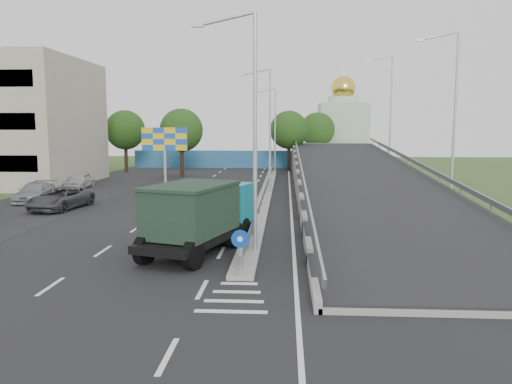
# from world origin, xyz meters

# --- Properties ---
(ground) EXTENTS (160.00, 160.00, 0.00)m
(ground) POSITION_xyz_m (0.00, 0.00, 0.00)
(ground) COLOR #2D4C1E
(ground) RESTS_ON ground
(road_surface) EXTENTS (26.00, 90.00, 0.04)m
(road_surface) POSITION_xyz_m (-3.00, 20.00, 0.00)
(road_surface) COLOR black
(road_surface) RESTS_ON ground
(parking_strip) EXTENTS (8.00, 90.00, 0.05)m
(parking_strip) POSITION_xyz_m (-16.00, 20.00, 0.00)
(parking_strip) COLOR black
(parking_strip) RESTS_ON ground
(median) EXTENTS (1.00, 44.00, 0.20)m
(median) POSITION_xyz_m (0.00, 24.00, 0.10)
(median) COLOR gray
(median) RESTS_ON ground
(overpass_ramp) EXTENTS (10.00, 50.00, 3.50)m
(overpass_ramp) POSITION_xyz_m (7.50, 24.00, 1.75)
(overpass_ramp) COLOR gray
(overpass_ramp) RESTS_ON ground
(median_guardrail) EXTENTS (0.09, 44.00, 0.71)m
(median_guardrail) POSITION_xyz_m (0.00, 24.00, 0.75)
(median_guardrail) COLOR gray
(median_guardrail) RESTS_ON median
(sign_bollard) EXTENTS (0.64, 0.23, 1.67)m
(sign_bollard) POSITION_xyz_m (0.00, 2.17, 1.03)
(sign_bollard) COLOR black
(sign_bollard) RESTS_ON median
(lamp_post_near) EXTENTS (2.74, 0.18, 10.08)m
(lamp_post_near) POSITION_xyz_m (0.11, 6.00, 5.81)
(lamp_post_near) COLOR #B2B5B7
(lamp_post_near) RESTS_ON median
(lamp_post_mid) EXTENTS (2.74, 0.18, 10.08)m
(lamp_post_mid) POSITION_xyz_m (0.11, 26.00, 5.81)
(lamp_post_mid) COLOR #B2B5B7
(lamp_post_mid) RESTS_ON median
(lamp_post_far) EXTENTS (2.74, 0.18, 10.08)m
(lamp_post_far) POSITION_xyz_m (0.11, 46.00, 5.81)
(lamp_post_far) COLOR #B2B5B7
(lamp_post_far) RESTS_ON median
(blue_wall) EXTENTS (30.00, 0.50, 2.40)m
(blue_wall) POSITION_xyz_m (-4.00, 52.00, 1.20)
(blue_wall) COLOR #246586
(blue_wall) RESTS_ON ground
(church) EXTENTS (7.00, 7.00, 13.80)m
(church) POSITION_xyz_m (10.00, 60.00, 5.31)
(church) COLOR #B2CCAD
(church) RESTS_ON ground
(billboard) EXTENTS (4.00, 0.24, 5.50)m
(billboard) POSITION_xyz_m (-9.00, 28.00, 4.19)
(billboard) COLOR #B2B5B7
(billboard) RESTS_ON ground
(tree_left_mid) EXTENTS (4.80, 4.80, 7.60)m
(tree_left_mid) POSITION_xyz_m (-10.00, 40.00, 5.18)
(tree_left_mid) COLOR black
(tree_left_mid) RESTS_ON ground
(tree_median_far) EXTENTS (4.80, 4.80, 7.60)m
(tree_median_far) POSITION_xyz_m (2.00, 48.00, 5.18)
(tree_median_far) COLOR black
(tree_median_far) RESTS_ON ground
(tree_left_far) EXTENTS (4.80, 4.80, 7.60)m
(tree_left_far) POSITION_xyz_m (-18.00, 45.00, 5.18)
(tree_left_far) COLOR black
(tree_left_far) RESTS_ON ground
(tree_ramp_far) EXTENTS (4.80, 4.80, 7.60)m
(tree_ramp_far) POSITION_xyz_m (6.00, 55.00, 5.18)
(tree_ramp_far) COLOR black
(tree_ramp_far) RESTS_ON ground
(dump_truck) EXTENTS (4.61, 7.51, 3.12)m
(dump_truck) POSITION_xyz_m (-2.14, 6.35, 1.72)
(dump_truck) COLOR black
(dump_truck) RESTS_ON ground
(parked_car_c) EXTENTS (3.17, 5.62, 1.48)m
(parked_car_c) POSITION_xyz_m (-13.54, 17.18, 0.74)
(parked_car_c) COLOR #3A393F
(parked_car_c) RESTS_ON ground
(parked_car_d) EXTENTS (2.61, 5.12, 1.42)m
(parked_car_d) POSITION_xyz_m (-17.02, 20.51, 0.71)
(parked_car_d) COLOR gray
(parked_car_d) RESTS_ON ground
(parked_car_e) EXTENTS (1.84, 4.27, 1.44)m
(parked_car_e) POSITION_xyz_m (-17.10, 28.84, 0.72)
(parked_car_e) COLOR #BABBB6
(parked_car_e) RESTS_ON ground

